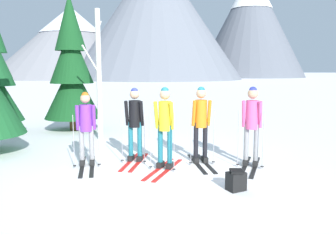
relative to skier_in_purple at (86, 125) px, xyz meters
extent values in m
plane|color=white|center=(1.74, 0.03, -0.95)|extent=(400.00, 400.00, 0.00)
cube|color=black|center=(0.13, -0.08, -0.94)|extent=(0.47, 1.70, 0.02)
cube|color=black|center=(-0.08, -0.13, -0.94)|extent=(0.47, 1.70, 0.02)
cube|color=black|center=(0.11, 0.01, -0.87)|extent=(0.16, 0.28, 0.12)
cylinder|color=gray|center=(0.11, 0.01, -0.43)|extent=(0.11, 0.11, 0.80)
cube|color=black|center=(-0.10, -0.04, -0.87)|extent=(0.16, 0.28, 0.12)
cylinder|color=gray|center=(-0.10, -0.04, -0.43)|extent=(0.11, 0.11, 0.80)
cylinder|color=purple|center=(0.00, -0.01, 0.16)|extent=(0.28, 0.28, 0.60)
sphere|color=tan|center=(0.00, -0.01, 0.60)|extent=(0.22, 0.22, 0.22)
sphere|color=#B76019|center=(0.00, -0.01, 0.66)|extent=(0.16, 0.16, 0.16)
cylinder|color=purple|center=(0.19, -0.03, 0.17)|extent=(0.12, 0.21, 0.57)
cylinder|color=purple|center=(-0.16, -0.11, 0.17)|extent=(0.12, 0.21, 0.57)
cylinder|color=#A5A5AD|center=(0.31, -0.13, -0.35)|extent=(0.02, 0.02, 1.21)
cylinder|color=black|center=(0.31, -0.13, -0.89)|extent=(0.07, 0.07, 0.01)
cylinder|color=#A5A5AD|center=(-0.22, -0.25, -0.35)|extent=(0.02, 0.02, 1.21)
cylinder|color=black|center=(-0.22, -0.25, -0.89)|extent=(0.07, 0.07, 0.01)
cube|color=maroon|center=(-0.04, 0.15, 0.19)|extent=(0.29, 0.21, 0.36)
cube|color=red|center=(1.16, 0.26, -0.94)|extent=(0.30, 1.63, 0.02)
cube|color=red|center=(0.95, 0.29, -0.94)|extent=(0.30, 1.63, 0.02)
cube|color=black|center=(1.18, 0.36, -0.87)|extent=(0.14, 0.27, 0.12)
cylinder|color=#1E6B7A|center=(1.18, 0.36, -0.41)|extent=(0.11, 0.11, 0.84)
cube|color=black|center=(0.96, 0.39, -0.87)|extent=(0.14, 0.27, 0.12)
cylinder|color=#1E6B7A|center=(0.96, 0.39, -0.41)|extent=(0.11, 0.11, 0.84)
cylinder|color=black|center=(1.07, 0.38, 0.20)|extent=(0.28, 0.28, 0.63)
sphere|color=tan|center=(1.07, 0.38, 0.67)|extent=(0.23, 0.23, 0.23)
sphere|color=#2D389E|center=(1.07, 0.38, 0.73)|extent=(0.17, 0.17, 0.17)
cylinder|color=black|center=(1.24, 0.29, 0.22)|extent=(0.11, 0.21, 0.60)
cylinder|color=black|center=(0.88, 0.34, 0.22)|extent=(0.11, 0.21, 0.60)
cylinder|color=#A5A5AD|center=(1.31, 0.16, -0.32)|extent=(0.02, 0.02, 1.26)
cylinder|color=black|center=(1.31, 0.16, -0.89)|extent=(0.07, 0.07, 0.01)
cylinder|color=#A5A5AD|center=(0.78, 0.23, -0.32)|extent=(0.02, 0.02, 1.26)
cylinder|color=black|center=(0.78, 0.23, -0.89)|extent=(0.07, 0.07, 0.01)
cube|color=red|center=(1.88, -0.34, -0.94)|extent=(0.63, 1.72, 0.02)
cube|color=red|center=(1.67, -0.27, -0.94)|extent=(0.63, 1.72, 0.02)
cube|color=black|center=(1.91, -0.24, -0.87)|extent=(0.18, 0.28, 0.12)
cylinder|color=#1E6B7A|center=(1.91, -0.24, -0.40)|extent=(0.11, 0.11, 0.86)
cube|color=black|center=(1.70, -0.17, -0.87)|extent=(0.18, 0.28, 0.12)
cylinder|color=#1E6B7A|center=(1.70, -0.17, -0.40)|extent=(0.11, 0.11, 0.86)
cylinder|color=yellow|center=(1.80, -0.21, 0.23)|extent=(0.28, 0.28, 0.65)
sphere|color=tan|center=(1.80, -0.21, 0.71)|extent=(0.23, 0.23, 0.23)
sphere|color=#1E6B7A|center=(1.80, -0.21, 0.78)|extent=(0.18, 0.18, 0.18)
cylinder|color=yellow|center=(1.96, -0.32, 0.25)|extent=(0.14, 0.22, 0.61)
cylinder|color=yellow|center=(1.61, -0.21, 0.25)|extent=(0.14, 0.22, 0.61)
cylinder|color=#A5A5AD|center=(2.01, -0.46, -0.30)|extent=(0.02, 0.02, 1.29)
cylinder|color=black|center=(2.01, -0.46, -0.89)|extent=(0.07, 0.07, 0.01)
cylinder|color=#A5A5AD|center=(1.49, -0.30, -0.30)|extent=(0.02, 0.02, 1.29)
cylinder|color=black|center=(1.49, -0.30, -0.89)|extent=(0.07, 0.07, 0.01)
cube|color=black|center=(2.75, 0.21, -0.94)|extent=(0.39, 1.66, 0.02)
cube|color=black|center=(2.53, 0.17, -0.94)|extent=(0.39, 1.66, 0.02)
cube|color=black|center=(2.73, 0.31, -0.87)|extent=(0.15, 0.28, 0.12)
cylinder|color=black|center=(2.73, 0.31, -0.40)|extent=(0.11, 0.11, 0.85)
cube|color=black|center=(2.51, 0.27, -0.87)|extent=(0.15, 0.28, 0.12)
cylinder|color=black|center=(2.51, 0.27, -0.40)|extent=(0.11, 0.11, 0.85)
cylinder|color=orange|center=(2.62, 0.29, 0.22)|extent=(0.28, 0.28, 0.64)
sphere|color=tan|center=(2.62, 0.29, 0.69)|extent=(0.23, 0.23, 0.23)
sphere|color=#1E6B7A|center=(2.62, 0.29, 0.76)|extent=(0.17, 0.17, 0.17)
cylinder|color=orange|center=(2.81, 0.26, 0.24)|extent=(0.12, 0.22, 0.61)
cylinder|color=orange|center=(2.45, 0.20, 0.24)|extent=(0.12, 0.22, 0.61)
cylinder|color=#A5A5AD|center=(2.92, 0.16, -0.31)|extent=(0.02, 0.02, 1.28)
cylinder|color=black|center=(2.92, 0.16, -0.89)|extent=(0.07, 0.07, 0.01)
cylinder|color=#A5A5AD|center=(2.39, 0.07, -0.31)|extent=(0.02, 0.02, 1.28)
cylinder|color=black|center=(2.39, 0.07, -0.89)|extent=(0.07, 0.07, 0.01)
cube|color=#4C7238|center=(2.59, 0.46, 0.25)|extent=(0.28, 0.20, 0.36)
cube|color=black|center=(3.83, -0.08, -0.94)|extent=(0.61, 1.69, 0.02)
cube|color=black|center=(3.62, -0.01, -0.94)|extent=(0.61, 1.69, 0.02)
cube|color=black|center=(3.86, 0.02, -0.87)|extent=(0.18, 0.28, 0.12)
cylinder|color=gray|center=(3.86, 0.02, -0.40)|extent=(0.11, 0.11, 0.86)
cube|color=black|center=(3.65, 0.08, -0.87)|extent=(0.18, 0.28, 0.12)
cylinder|color=gray|center=(3.65, 0.08, -0.40)|extent=(0.11, 0.11, 0.86)
cylinder|color=#E55193|center=(3.75, 0.05, 0.23)|extent=(0.28, 0.28, 0.65)
sphere|color=tan|center=(3.75, 0.05, 0.71)|extent=(0.23, 0.23, 0.23)
sphere|color=#2D389E|center=(3.75, 0.05, 0.78)|extent=(0.17, 0.17, 0.17)
cylinder|color=#E55193|center=(3.91, -0.06, 0.25)|extent=(0.14, 0.22, 0.61)
cylinder|color=#E55193|center=(3.56, 0.05, 0.25)|extent=(0.14, 0.22, 0.61)
cylinder|color=#A5A5AD|center=(3.96, -0.20, -0.30)|extent=(0.02, 0.02, 1.29)
cylinder|color=black|center=(3.96, -0.20, -0.89)|extent=(0.07, 0.07, 0.01)
cylinder|color=#A5A5AD|center=(3.44, -0.04, -0.30)|extent=(0.02, 0.02, 1.29)
cylinder|color=black|center=(3.44, -0.04, -0.89)|extent=(0.07, 0.07, 0.01)
cube|color=#4C7238|center=(3.81, 0.21, 0.27)|extent=(0.30, 0.23, 0.36)
cylinder|color=#51381E|center=(-1.67, 4.48, -0.49)|extent=(0.29, 0.29, 0.93)
cone|color=#14471E|center=(-1.67, 4.48, 0.49)|extent=(1.99, 1.99, 1.96)
cone|color=#14471E|center=(-1.67, 4.48, 1.73)|extent=(1.52, 1.52, 1.96)
cone|color=#14471E|center=(-1.67, 4.48, 2.87)|extent=(1.08, 1.08, 1.96)
cylinder|color=silver|center=(-0.35, 2.93, 1.05)|extent=(0.16, 0.16, 4.00)
cylinder|color=silver|center=(-0.53, 2.69, 1.54)|extent=(0.40, 0.55, 0.84)
cylinder|color=silver|center=(-0.37, 3.25, 2.56)|extent=(0.09, 0.67, 0.43)
cube|color=black|center=(3.15, -1.56, -0.78)|extent=(0.40, 0.36, 0.34)
cube|color=black|center=(3.15, -1.56, -0.59)|extent=(0.22, 0.28, 0.04)
cone|color=gray|center=(-22.78, 73.17, 7.25)|extent=(37.09, 37.09, 16.41)
cone|color=white|center=(-22.78, 73.17, 12.39)|extent=(14.57, 14.57, 6.14)
cone|color=slate|center=(-2.69, 67.99, 12.49)|extent=(36.96, 36.96, 26.88)
cone|color=slate|center=(21.31, 86.24, 13.01)|extent=(28.81, 28.81, 27.93)
camera|label=1|loc=(2.08, -7.62, 1.26)|focal=36.65mm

